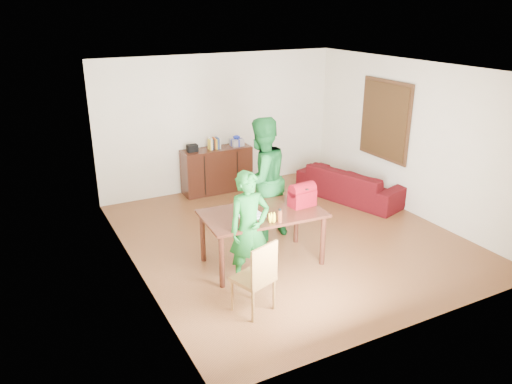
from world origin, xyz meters
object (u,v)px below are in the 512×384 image
laptop (252,214)px  bottle (280,216)px  chair (254,291)px  table (262,219)px  red_bag (302,197)px  person_far (261,179)px  sofa (351,183)px  person_near (249,229)px

laptop → bottle: 0.43m
chair → laptop: 1.22m
table → laptop: size_ratio=4.98×
laptop → red_bag: 0.84m
table → red_bag: bearing=-1.2°
person_far → sofa: 2.55m
red_bag → sofa: red_bag is taller
table → red_bag: (0.63, -0.05, 0.24)m
chair → person_near: bearing=49.2°
table → sofa: (2.76, 1.49, -0.39)m
person_near → laptop: size_ratio=4.45×
person_near → table: bearing=44.5°
laptop → person_far: bearing=49.6°
bottle → red_bag: red_bag is taller
red_bag → sofa: size_ratio=0.18×
chair → red_bag: red_bag is taller
laptop → red_bag: (0.84, 0.02, 0.09)m
chair → laptop: size_ratio=2.70×
person_near → laptop: person_near is taller
table → person_near: bearing=-133.2°
person_far → bottle: person_far is taller
person_near → red_bag: bearing=19.0°
person_far → chair: bearing=46.7°
table → sofa: size_ratio=0.84×
person_near → person_far: bearing=56.8°
sofa → red_bag: bearing=108.2°
bottle → red_bag: size_ratio=0.51×
laptop → sofa: bearing=22.6°
table → bottle: (0.05, -0.41, 0.20)m
person_far → laptop: size_ratio=5.57×
chair → person_near: (0.27, 0.66, 0.51)m
person_near → red_bag: 1.10m
red_bag → sofa: bearing=31.2°
table → person_near: (-0.41, -0.38, 0.09)m
bottle → red_bag: (0.58, 0.36, 0.04)m
laptop → person_near: bearing=-127.7°
person_far → sofa: (2.36, 0.70, -0.68)m
table → sofa: 3.16m
bottle → chair: bearing=-138.7°
person_far → red_bag: person_far is taller
chair → person_far: size_ratio=0.48×
sofa → person_near: bearing=102.9°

